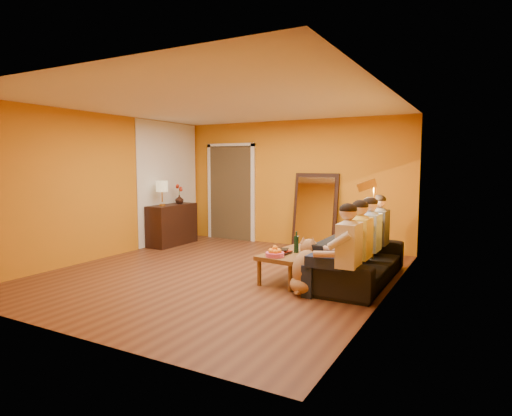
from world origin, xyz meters
The scene contains 27 objects.
room_shell centered at (0.00, 0.37, 1.30)m, with size 5.00×5.50×2.60m.
white_accent centered at (-2.48, 1.75, 1.30)m, with size 0.02×1.90×2.58m, color white.
doorway_recess centered at (-1.50, 2.83, 1.05)m, with size 1.06×0.30×2.10m, color #3F2D19.
door_jamb_left centered at (-2.07, 2.71, 1.05)m, with size 0.08×0.06×2.20m, color white.
door_jamb_right centered at (-0.93, 2.71, 1.05)m, with size 0.08×0.06×2.20m, color white.
door_header centered at (-1.50, 2.71, 2.12)m, with size 1.22×0.06×0.08m, color white.
mirror_frame centered at (0.55, 2.63, 0.76)m, with size 0.92×0.06×1.52m, color black.
mirror_glass centered at (0.55, 2.59, 0.76)m, with size 0.78×0.02×1.36m, color white.
sideboard centered at (-2.24, 1.55, 0.42)m, with size 0.44×1.18×0.85m, color black.
table_lamp centered at (-2.24, 1.25, 1.10)m, with size 0.24×0.24×0.51m, color beige, non-canonical shape.
sofa centered at (2.00, 0.62, 0.32)m, with size 0.87×2.22×0.65m, color black.
coffee_table centered at (1.14, 0.23, 0.21)m, with size 0.62×1.22×0.42m, color brown, non-canonical shape.
floor_lamp centered at (2.10, 1.01, 0.72)m, with size 0.30×0.24×1.44m, color #B68535, non-canonical shape.
dog centered at (1.55, -0.29, 0.37)m, with size 0.40×0.62×0.73m, color #9C6D46, non-canonical shape.
person_far_left centered at (2.13, -0.38, 0.61)m, with size 0.70×0.44×1.22m, color beige, non-canonical shape.
person_mid_left centered at (2.13, 0.17, 0.61)m, with size 0.70×0.44×1.22m, color #E0C44A, non-canonical shape.
person_mid_right centered at (2.13, 0.72, 0.61)m, with size 0.70×0.44×1.22m, color #93AFE3, non-canonical shape.
person_far_right centered at (2.13, 1.27, 0.61)m, with size 0.70×0.44×1.22m, color #37383C, non-canonical shape.
fruit_bowl centered at (1.04, -0.22, 0.50)m, with size 0.26×0.26×0.16m, color #EF5487, non-canonical shape.
wine_bottle centered at (1.19, 0.18, 0.58)m, with size 0.07×0.07×0.31m, color black.
tumbler centered at (1.26, 0.35, 0.47)m, with size 0.11×0.11×0.10m, color #B27F3F.
laptop centered at (1.32, 0.58, 0.43)m, with size 0.35×0.23×0.03m, color black.
book_lower centered at (0.96, 0.03, 0.43)m, with size 0.19×0.25×0.02m, color black.
book_mid centered at (0.97, 0.04, 0.45)m, with size 0.17×0.23×0.02m, color #B32814.
book_upper centered at (0.96, 0.02, 0.47)m, with size 0.16×0.21×0.02m, color black.
vase centered at (-2.24, 1.80, 0.94)m, with size 0.18×0.18×0.19m, color black.
flowers centered at (-2.24, 1.80, 1.18)m, with size 0.17×0.17×0.42m, color #B32814, non-canonical shape.
Camera 1 is at (3.60, -5.46, 1.70)m, focal length 30.00 mm.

